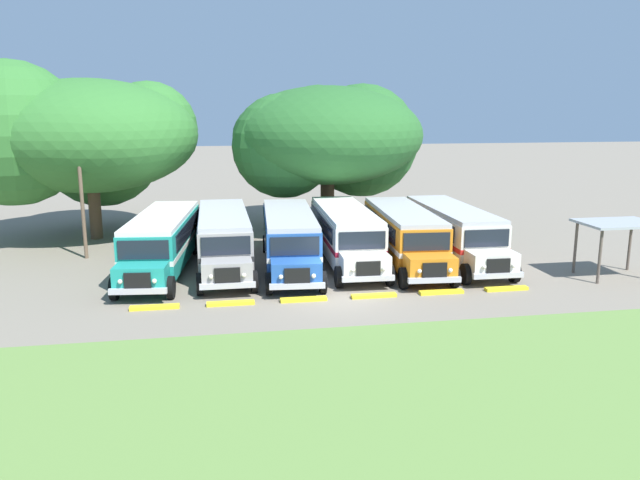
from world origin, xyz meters
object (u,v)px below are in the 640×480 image
at_px(parked_bus_slot_1, 224,237).
at_px(parked_bus_slot_5, 454,230).
at_px(secondary_tree, 80,137).
at_px(waiting_shelter, 618,227).
at_px(parked_bus_slot_4, 404,233).
at_px(utility_pole, 82,199).
at_px(broad_shade_tree, 328,137).
at_px(parked_bus_slot_3, 346,232).
at_px(parked_bus_slot_2, 290,237).
at_px(parked_bus_slot_0, 162,240).

height_order(parked_bus_slot_1, parked_bus_slot_5, same).
height_order(secondary_tree, waiting_shelter, secondary_tree).
relative_size(parked_bus_slot_1, waiting_shelter, 3.01).
distance_m(parked_bus_slot_4, utility_pole, 17.39).
relative_size(secondary_tree, waiting_shelter, 4.10).
xyz_separation_m(parked_bus_slot_1, waiting_shelter, (18.69, -5.25, 0.87)).
relative_size(parked_bus_slot_1, broad_shade_tree, 0.83).
bearing_deg(parked_bus_slot_4, parked_bus_slot_5, 98.36).
height_order(parked_bus_slot_4, parked_bus_slot_5, same).
relative_size(parked_bus_slot_5, secondary_tree, 0.74).
bearing_deg(parked_bus_slot_1, parked_bus_slot_4, 85.72).
distance_m(parked_bus_slot_4, waiting_shelter, 10.35).
relative_size(parked_bus_slot_3, secondary_tree, 0.74).
xyz_separation_m(parked_bus_slot_1, parked_bus_slot_2, (3.33, -0.59, 0.00)).
relative_size(parked_bus_slot_1, parked_bus_slot_5, 1.00).
height_order(parked_bus_slot_1, parked_bus_slot_2, same).
bearing_deg(parked_bus_slot_0, parked_bus_slot_4, 93.96).
bearing_deg(waiting_shelter, secondary_tree, 152.11).
height_order(parked_bus_slot_0, parked_bus_slot_2, same).
bearing_deg(secondary_tree, parked_bus_slot_3, -31.34).
relative_size(broad_shade_tree, utility_pole, 2.17).
relative_size(parked_bus_slot_3, parked_bus_slot_4, 1.00).
distance_m(parked_bus_slot_0, parked_bus_slot_1, 3.09).
height_order(parked_bus_slot_2, parked_bus_slot_5, same).
xyz_separation_m(parked_bus_slot_2, utility_pole, (-10.78, 3.70, 1.68)).
bearing_deg(parked_bus_slot_2, secondary_tree, -125.58).
relative_size(parked_bus_slot_5, broad_shade_tree, 0.83).
distance_m(parked_bus_slot_0, parked_bus_slot_3, 9.53).
bearing_deg(parked_bus_slot_2, waiting_shelter, 77.02).
distance_m(parked_bus_slot_1, parked_bus_slot_3, 6.44).
bearing_deg(parked_bus_slot_1, parked_bus_slot_2, 79.98).
xyz_separation_m(parked_bus_slot_0, parked_bus_slot_3, (9.53, 0.27, 0.00)).
xyz_separation_m(parked_bus_slot_2, parked_bus_slot_3, (3.11, 0.64, 0.00)).
distance_m(parked_bus_slot_0, parked_bus_slot_2, 6.43).
bearing_deg(parked_bus_slot_3, parked_bus_slot_2, -76.29).
height_order(parked_bus_slot_0, parked_bus_slot_3, same).
bearing_deg(parked_bus_slot_2, parked_bus_slot_0, -89.40).
height_order(parked_bus_slot_1, secondary_tree, secondary_tree).
distance_m(parked_bus_slot_3, parked_bus_slot_5, 5.89).
distance_m(parked_bus_slot_0, parked_bus_slot_5, 15.39).
xyz_separation_m(parked_bus_slot_3, waiting_shelter, (12.25, -5.30, 0.87)).
bearing_deg(parked_bus_slot_1, waiting_shelter, 74.28).
distance_m(parked_bus_slot_0, waiting_shelter, 22.37).
bearing_deg(parked_bus_slot_1, secondary_tree, -137.21).
bearing_deg(waiting_shelter, parked_bus_slot_3, 156.60).
bearing_deg(parked_bus_slot_1, parked_bus_slot_5, 87.79).
distance_m(parked_bus_slot_3, secondary_tree, 18.06).
xyz_separation_m(broad_shade_tree, utility_pole, (-14.67, -6.25, -2.91)).
bearing_deg(parked_bus_slot_3, broad_shade_tree, 177.26).
bearing_deg(parked_bus_slot_5, broad_shade_tree, -151.48).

